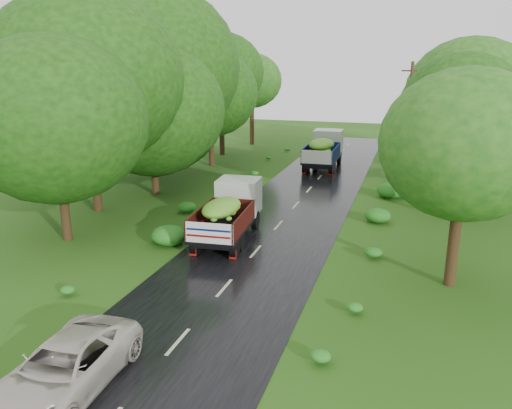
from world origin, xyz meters
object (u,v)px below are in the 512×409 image
at_px(truck_near, 229,209).
at_px(truck_far, 324,148).
at_px(car, 65,368).
at_px(utility_pole, 408,121).

bearing_deg(truck_near, truck_far, 80.77).
relative_size(truck_near, car, 1.27).
relative_size(truck_near, utility_pole, 0.74).
height_order(truck_near, utility_pole, utility_pole).
distance_m(truck_far, car, 30.78).
bearing_deg(utility_pole, car, -98.88).
distance_m(car, utility_pole, 29.13).
bearing_deg(truck_far, utility_pole, -25.20).
height_order(truck_near, car, truck_near).
bearing_deg(utility_pole, truck_near, -110.29).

